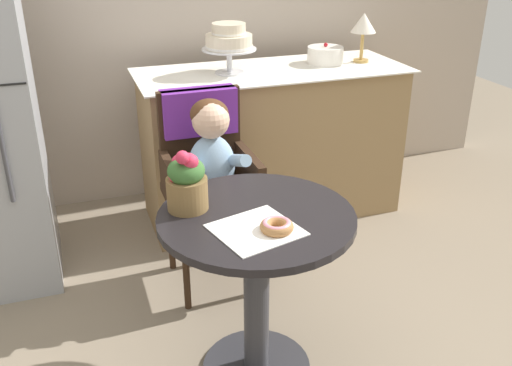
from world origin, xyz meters
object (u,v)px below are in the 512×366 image
Objects in this scene: wicker_chair at (205,158)px; table_lamp at (364,25)px; donut_front at (277,226)px; tiered_cake_stand at (229,40)px; cafe_table at (256,264)px; seated_child at (214,162)px; flower_vase at (186,181)px; round_layer_cake at (325,55)px.

table_lamp reaches higher than wicker_chair.
tiered_cake_stand is (0.27, 1.44, 0.34)m from donut_front.
tiered_cake_stand is (0.29, 0.53, 0.44)m from wicker_chair.
table_lamp is (1.12, 1.31, 0.61)m from cafe_table.
wicker_chair is at bearing -118.23° from tiered_cake_stand.
flower_vase reaches higher than seated_child.
flower_vase is (-0.23, -0.49, 0.15)m from seated_child.
tiered_cake_stand is 0.62m from round_layer_cake.
round_layer_cake is at bearing 169.97° from table_lamp.
flower_vase is 0.85× the size of table_lamp.
table_lamp reaches higher than donut_front.
cafe_table is at bearing -123.70° from round_layer_cake.
donut_front is at bearing -79.95° from cafe_table.
flower_vase reaches higher than donut_front.
wicker_chair is 1.11m from round_layer_cake.
table_lamp is (1.11, 0.70, 0.44)m from seated_child.
cafe_table is 0.63m from seated_child.
tiered_cake_stand is at bearing 60.12° from wicker_chair.
flower_vase reaches higher than wicker_chair.
flower_vase is 1.81m from table_lamp.
round_layer_cake is 0.74× the size of table_lamp.
flower_vase is (-0.25, 0.26, 0.09)m from donut_front.
donut_front is at bearing -90.44° from wicker_chair.
flower_vase is at bearing -113.66° from tiered_cake_stand.
donut_front is 0.41× the size of table_lamp.
flower_vase is at bearing -138.55° from table_lamp.
tiered_cake_stand is 1.42× the size of round_layer_cake.
seated_child is at bearing -140.51° from round_layer_cake.
wicker_chair is at bearing 91.20° from donut_front.
table_lamp is at bearing 32.08° from seated_child.
flower_vase is at bearing 133.27° from donut_front.
wicker_chair is at bearing 89.59° from cafe_table.
cafe_table is 1.68m from round_layer_cake.
donut_front reaches higher than cafe_table.
seated_child is 2.42× the size of tiered_cake_stand.
table_lamp is at bearing 41.45° from flower_vase.
tiered_cake_stand is (0.52, 1.18, 0.25)m from flower_vase.
tiered_cake_stand is at bearing 77.33° from cafe_table.
table_lamp reaches higher than cafe_table.
round_layer_cake reaches higher than flower_vase.
seated_child is 1.19m from round_layer_cake.
wicker_chair is 3.93× the size of flower_vase.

